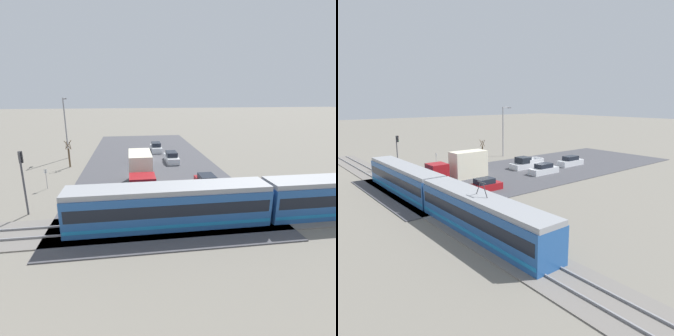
{
  "view_description": "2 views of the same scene",
  "coord_description": "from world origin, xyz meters",
  "views": [
    {
      "loc": [
        2.8,
        39.49,
        9.92
      ],
      "look_at": [
        -1.14,
        12.23,
        2.14
      ],
      "focal_mm": 28.0,
      "sensor_mm": 36.0,
      "label": 1
    },
    {
      "loc": [
        -36.28,
        35.11,
        10.65
      ],
      "look_at": [
        -4.49,
        9.56,
        2.18
      ],
      "focal_mm": 35.0,
      "sensor_mm": 36.0,
      "label": 2
    }
  ],
  "objects": [
    {
      "name": "sedan_car_0",
      "position": [
        -5.22,
        13.45,
        0.68
      ],
      "size": [
        1.89,
        4.23,
        1.46
      ],
      "rotation": [
        0.0,
        0.0,
        3.14
      ],
      "color": "maroon",
      "rests_on": "ground"
    },
    {
      "name": "street_lamp_near_crossing",
      "position": [
        12.8,
        -3.77,
        5.35
      ],
      "size": [
        0.36,
        1.95,
        9.41
      ],
      "color": "gray",
      "rests_on": "ground"
    },
    {
      "name": "sedan_car_2",
      "position": [
        -1.65,
        -6.35,
        0.73
      ],
      "size": [
        1.76,
        4.76,
        1.58
      ],
      "color": "silver",
      "rests_on": "ground"
    },
    {
      "name": "pickup_truck",
      "position": [
        1.41,
        0.69,
        0.77
      ],
      "size": [
        2.09,
        5.7,
        1.83
      ],
      "color": "silver",
      "rests_on": "ground"
    },
    {
      "name": "ground_plane",
      "position": [
        0.0,
        0.0,
        0.0
      ],
      "size": [
        320.0,
        320.0,
        0.0
      ],
      "primitive_type": "plane",
      "color": "slate"
    },
    {
      "name": "traffic_light_pole",
      "position": [
        11.71,
        17.41,
        3.53
      ],
      "size": [
        0.28,
        0.47,
        5.47
      ],
      "color": "#47474C",
      "rests_on": "ground"
    },
    {
      "name": "road_surface",
      "position": [
        0.0,
        0.0,
        0.04
      ],
      "size": [
        18.54,
        49.66,
        0.08
      ],
      "color": "#424247",
      "rests_on": "ground"
    },
    {
      "name": "rail_bed",
      "position": [
        0.0,
        21.09,
        0.05
      ],
      "size": [
        62.93,
        4.4,
        0.22
      ],
      "color": "slate",
      "rests_on": "ground"
    },
    {
      "name": "street_tree",
      "position": [
        11.4,
        2.18,
        1.73
      ],
      "size": [
        0.91,
        0.76,
        3.8
      ],
      "color": "brown",
      "rests_on": "ground"
    },
    {
      "name": "sedan_car_1",
      "position": [
        -3.22,
        1.45,
        0.71
      ],
      "size": [
        1.77,
        4.76,
        1.52
      ],
      "rotation": [
        0.0,
        0.0,
        3.14
      ],
      "color": "silver",
      "rests_on": "ground"
    },
    {
      "name": "box_truck",
      "position": [
        1.85,
        12.34,
        1.77
      ],
      "size": [
        2.46,
        8.47,
        3.65
      ],
      "color": "maroon",
      "rests_on": "ground"
    },
    {
      "name": "light_rail_tram",
      "position": [
        -7.84,
        21.09,
        1.62
      ],
      "size": [
        31.38,
        2.81,
        4.31
      ],
      "color": "#235193",
      "rests_on": "ground"
    },
    {
      "name": "no_parking_sign",
      "position": [
        11.97,
        11.0,
        1.34
      ],
      "size": [
        0.32,
        0.08,
        2.19
      ],
      "color": "gray",
      "rests_on": "ground"
    }
  ]
}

